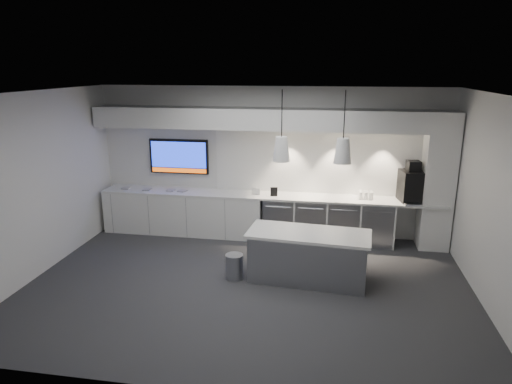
% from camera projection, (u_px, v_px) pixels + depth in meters
% --- Properties ---
extents(floor, '(7.00, 7.00, 0.00)m').
position_uv_depth(floor, '(247.00, 286.00, 7.25)').
color(floor, '#333336').
rests_on(floor, ground).
extents(ceiling, '(7.00, 7.00, 0.00)m').
position_uv_depth(ceiling, '(246.00, 93.00, 6.45)').
color(ceiling, black).
rests_on(ceiling, wall_back).
extents(wall_back, '(7.00, 0.00, 7.00)m').
position_uv_depth(wall_back, '(270.00, 162.00, 9.23)').
color(wall_back, white).
rests_on(wall_back, floor).
extents(wall_front, '(7.00, 0.00, 7.00)m').
position_uv_depth(wall_front, '(200.00, 264.00, 4.48)').
color(wall_front, white).
rests_on(wall_front, floor).
extents(wall_left, '(0.00, 7.00, 7.00)m').
position_uv_depth(wall_left, '(36.00, 185.00, 7.41)').
color(wall_left, white).
rests_on(wall_left, floor).
extents(wall_right, '(0.00, 7.00, 7.00)m').
position_uv_depth(wall_right, '(496.00, 207.00, 6.29)').
color(wall_right, white).
rests_on(wall_right, floor).
extents(back_counter, '(6.80, 0.65, 0.04)m').
position_uv_depth(back_counter, '(267.00, 196.00, 9.09)').
color(back_counter, white).
rests_on(back_counter, left_base_cabinets).
extents(left_base_cabinets, '(3.30, 0.63, 0.86)m').
position_uv_depth(left_base_cabinets, '(184.00, 213.00, 9.49)').
color(left_base_cabinets, white).
rests_on(left_base_cabinets, floor).
extents(fridge_unit_a, '(0.60, 0.61, 0.85)m').
position_uv_depth(fridge_unit_a, '(279.00, 218.00, 9.17)').
color(fridge_unit_a, '#92959A').
rests_on(fridge_unit_a, floor).
extents(fridge_unit_b, '(0.60, 0.61, 0.85)m').
position_uv_depth(fridge_unit_b, '(311.00, 220.00, 9.07)').
color(fridge_unit_b, '#92959A').
rests_on(fridge_unit_b, floor).
extents(fridge_unit_c, '(0.60, 0.61, 0.85)m').
position_uv_depth(fridge_unit_c, '(343.00, 221.00, 8.96)').
color(fridge_unit_c, '#92959A').
rests_on(fridge_unit_c, floor).
extents(fridge_unit_d, '(0.60, 0.61, 0.85)m').
position_uv_depth(fridge_unit_d, '(376.00, 223.00, 8.86)').
color(fridge_unit_d, '#92959A').
rests_on(fridge_unit_d, floor).
extents(backsplash, '(4.60, 0.03, 1.30)m').
position_uv_depth(backsplash, '(330.00, 162.00, 9.00)').
color(backsplash, white).
rests_on(backsplash, wall_back).
extents(soffit, '(6.90, 0.60, 0.40)m').
position_uv_depth(soffit, '(268.00, 119.00, 8.70)').
color(soffit, white).
rests_on(soffit, wall_back).
extents(column, '(0.55, 0.55, 2.60)m').
position_uv_depth(column, '(438.00, 181.00, 8.48)').
color(column, white).
rests_on(column, floor).
extents(wall_tv, '(1.25, 0.07, 0.72)m').
position_uv_depth(wall_tv, '(179.00, 156.00, 9.47)').
color(wall_tv, black).
rests_on(wall_tv, wall_back).
extents(island, '(2.00, 1.00, 0.82)m').
position_uv_depth(island, '(308.00, 256.00, 7.35)').
color(island, '#92959A').
rests_on(island, floor).
extents(bin, '(0.34, 0.34, 0.41)m').
position_uv_depth(bin, '(234.00, 266.00, 7.48)').
color(bin, '#92959A').
rests_on(bin, floor).
extents(coffee_machine, '(0.50, 0.65, 0.77)m').
position_uv_depth(coffee_machine, '(412.00, 185.00, 8.58)').
color(coffee_machine, black).
rests_on(coffee_machine, back_counter).
extents(sign_black, '(0.14, 0.05, 0.18)m').
position_uv_depth(sign_black, '(274.00, 192.00, 8.95)').
color(sign_black, black).
rests_on(sign_black, back_counter).
extents(sign_white, '(0.18, 0.06, 0.14)m').
position_uv_depth(sign_white, '(256.00, 191.00, 9.06)').
color(sign_white, white).
rests_on(sign_white, back_counter).
extents(cup_cluster, '(0.27, 0.18, 0.15)m').
position_uv_depth(cup_cluster, '(366.00, 195.00, 8.76)').
color(cup_cluster, white).
rests_on(cup_cluster, back_counter).
extents(tray_a, '(0.17, 0.17, 0.02)m').
position_uv_depth(tray_a, '(126.00, 188.00, 9.51)').
color(tray_a, '#9B9B9B').
rests_on(tray_a, back_counter).
extents(tray_b, '(0.16, 0.16, 0.02)m').
position_uv_depth(tray_b, '(147.00, 190.00, 9.41)').
color(tray_b, '#9B9B9B').
rests_on(tray_b, back_counter).
extents(tray_c, '(0.16, 0.16, 0.02)m').
position_uv_depth(tray_c, '(171.00, 190.00, 9.36)').
color(tray_c, '#9B9B9B').
rests_on(tray_c, back_counter).
extents(tray_d, '(0.20, 0.20, 0.02)m').
position_uv_depth(tray_d, '(182.00, 191.00, 9.31)').
color(tray_d, '#9B9B9B').
rests_on(tray_d, back_counter).
extents(pendant_left, '(0.27, 0.27, 1.08)m').
position_uv_depth(pendant_left, '(281.00, 149.00, 6.96)').
color(pendant_left, white).
rests_on(pendant_left, ceiling).
extents(pendant_right, '(0.27, 0.27, 1.08)m').
position_uv_depth(pendant_right, '(343.00, 151.00, 6.81)').
color(pendant_right, white).
rests_on(pendant_right, ceiling).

